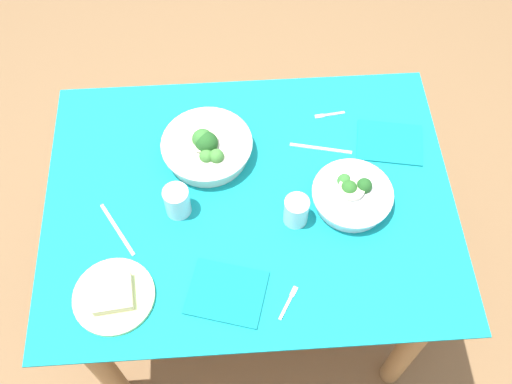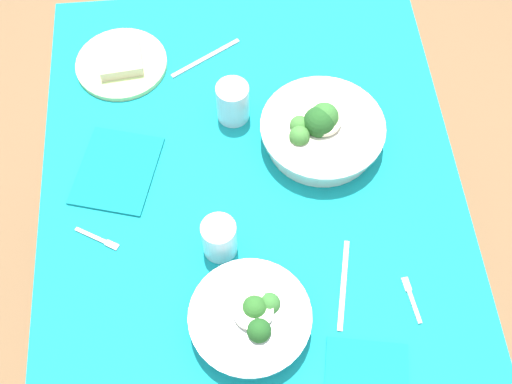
% 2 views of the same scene
% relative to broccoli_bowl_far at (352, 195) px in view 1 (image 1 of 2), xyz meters
% --- Properties ---
extents(ground_plane, '(6.00, 6.00, 0.00)m').
position_rel_broccoli_bowl_far_xyz_m(ground_plane, '(0.29, -0.03, -0.76)').
color(ground_plane, brown).
extents(dining_table, '(1.16, 0.88, 0.73)m').
position_rel_broccoli_bowl_far_xyz_m(dining_table, '(0.29, -0.03, -0.16)').
color(dining_table, teal).
rests_on(dining_table, ground_plane).
extents(broccoli_bowl_far, '(0.23, 0.23, 0.08)m').
position_rel_broccoli_bowl_far_xyz_m(broccoli_bowl_far, '(0.00, 0.00, 0.00)').
color(broccoli_bowl_far, white).
rests_on(broccoli_bowl_far, dining_table).
extents(broccoli_bowl_near, '(0.27, 0.27, 0.10)m').
position_rel_broccoli_bowl_far_xyz_m(broccoli_bowl_near, '(0.40, -0.18, 0.01)').
color(broccoli_bowl_near, silver).
rests_on(broccoli_bowl_near, dining_table).
extents(bread_side_plate, '(0.21, 0.21, 0.04)m').
position_rel_broccoli_bowl_far_xyz_m(bread_side_plate, '(0.65, 0.25, -0.02)').
color(bread_side_plate, '#B7D684').
rests_on(bread_side_plate, dining_table).
extents(water_glass_center, '(0.07, 0.07, 0.09)m').
position_rel_broccoli_bowl_far_xyz_m(water_glass_center, '(0.16, 0.05, 0.02)').
color(water_glass_center, silver).
rests_on(water_glass_center, dining_table).
extents(water_glass_side, '(0.07, 0.07, 0.10)m').
position_rel_broccoli_bowl_far_xyz_m(water_glass_side, '(0.49, -0.00, 0.02)').
color(water_glass_side, silver).
rests_on(water_glass_side, dining_table).
extents(fork_by_far_bowl, '(0.10, 0.02, 0.00)m').
position_rel_broccoli_bowl_far_xyz_m(fork_by_far_bowl, '(0.02, -0.31, -0.03)').
color(fork_by_far_bowl, '#B7B7BC').
rests_on(fork_by_far_bowl, dining_table).
extents(fork_by_near_bowl, '(0.06, 0.09, 0.00)m').
position_rel_broccoli_bowl_far_xyz_m(fork_by_near_bowl, '(0.20, 0.29, -0.03)').
color(fork_by_near_bowl, '#B7B7BC').
rests_on(fork_by_near_bowl, dining_table).
extents(table_knife_left, '(0.11, 0.17, 0.00)m').
position_rel_broccoli_bowl_far_xyz_m(table_knife_left, '(0.66, 0.05, -0.03)').
color(table_knife_left, '#B7B7BC').
rests_on(table_knife_left, dining_table).
extents(table_knife_right, '(0.18, 0.05, 0.00)m').
position_rel_broccoli_bowl_far_xyz_m(table_knife_right, '(0.06, -0.18, -0.03)').
color(table_knife_right, '#B7B7BC').
rests_on(table_knife_right, dining_table).
extents(napkin_folded_upper, '(0.23, 0.21, 0.01)m').
position_rel_broccoli_bowl_far_xyz_m(napkin_folded_upper, '(0.36, 0.26, -0.03)').
color(napkin_folded_upper, '#0F777D').
rests_on(napkin_folded_upper, dining_table).
extents(napkin_folded_lower, '(0.22, 0.18, 0.01)m').
position_rel_broccoli_bowl_far_xyz_m(napkin_folded_lower, '(-0.15, -0.19, -0.03)').
color(napkin_folded_lower, '#0F777D').
rests_on(napkin_folded_lower, dining_table).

